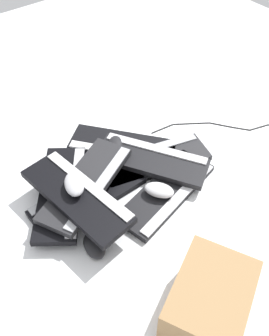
{
  "coord_description": "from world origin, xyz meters",
  "views": [
    {
      "loc": [
        0.64,
        0.84,
        1.1
      ],
      "look_at": [
        0.04,
        0.08,
        0.06
      ],
      "focal_mm": 40.0,
      "sensor_mm": 36.0,
      "label": 1
    }
  ],
  "objects": [
    {
      "name": "ground_plane",
      "position": [
        0.0,
        0.0,
        0.0
      ],
      "size": [
        3.2,
        3.2,
        0.0
      ],
      "primitive_type": "plane",
      "color": "white"
    },
    {
      "name": "keyboard_0",
      "position": [
        0.24,
        0.05,
        0.01
      ],
      "size": [
        0.44,
        0.15,
        0.03
      ],
      "color": "black",
      "rests_on": "ground"
    },
    {
      "name": "keyboard_1",
      "position": [
        -0.0,
        0.22,
        0.01
      ],
      "size": [
        0.46,
        0.24,
        0.03
      ],
      "color": "black",
      "rests_on": "ground"
    },
    {
      "name": "keyboard_2",
      "position": [
        -0.08,
        0.06,
        0.01
      ],
      "size": [
        0.46,
        0.26,
        0.03
      ],
      "color": "#232326",
      "rests_on": "ground"
    },
    {
      "name": "keyboard_3",
      "position": [
        -0.02,
        -0.09,
        0.01
      ],
      "size": [
        0.39,
        0.44,
        0.03
      ],
      "color": "black",
      "rests_on": "ground"
    },
    {
      "name": "keyboard_4",
      "position": [
        0.32,
        -0.01,
        0.04
      ],
      "size": [
        0.38,
        0.44,
        0.03
      ],
      "color": "black",
      "rests_on": "keyboard_0"
    },
    {
      "name": "keyboard_5",
      "position": [
        0.23,
        0.04,
        0.07
      ],
      "size": [
        0.46,
        0.33,
        0.03
      ],
      "color": "#232326",
      "rests_on": "keyboard_4"
    },
    {
      "name": "keyboard_6",
      "position": [
        0.3,
        0.09,
        0.1
      ],
      "size": [
        0.21,
        0.46,
        0.03
      ],
      "color": "black",
      "rests_on": "keyboard_5"
    },
    {
      "name": "keyboard_7",
      "position": [
        -0.05,
        0.07,
        0.04
      ],
      "size": [
        0.35,
        0.45,
        0.03
      ],
      "color": "black",
      "rests_on": "keyboard_2"
    },
    {
      "name": "mouse_0",
      "position": [
        0.04,
        0.21,
        0.05
      ],
      "size": [
        0.12,
        0.13,
        0.04
      ],
      "primitive_type": "ellipsoid",
      "rotation": [
        0.0,
        0.0,
        2.17
      ],
      "color": "silver",
      "rests_on": "keyboard_1"
    },
    {
      "name": "mouse_1",
      "position": [
        0.34,
        0.24,
        0.02
      ],
      "size": [
        0.09,
        0.12,
        0.04
      ],
      "primitive_type": "ellipsoid",
      "rotation": [
        0.0,
        0.0,
        1.36
      ],
      "color": "black",
      "rests_on": "ground"
    },
    {
      "name": "mouse_2",
      "position": [
        0.02,
        -0.08,
        0.05
      ],
      "size": [
        0.12,
        0.13,
        0.04
      ],
      "primitive_type": "ellipsoid",
      "rotation": [
        0.0,
        0.0,
        0.89
      ],
      "color": "black",
      "rests_on": "keyboard_3"
    },
    {
      "name": "mouse_3",
      "position": [
        0.3,
        0.07,
        0.14
      ],
      "size": [
        0.1,
        0.13,
        0.04
      ],
      "primitive_type": "ellipsoid",
      "rotation": [
        0.0,
        0.0,
        4.32
      ],
      "color": "#B7B7BC",
      "rests_on": "keyboard_6"
    },
    {
      "name": "cable_0",
      "position": [
        0.11,
        -0.05,
        0.0
      ],
      "size": [
        0.27,
        0.24,
        0.01
      ],
      "color": "black",
      "rests_on": "ground"
    },
    {
      "name": "cable_1",
      "position": [
        -0.49,
        0.1,
        0.0
      ],
      "size": [
        0.59,
        0.42,
        0.01
      ],
      "color": "black",
      "rests_on": "ground"
    },
    {
      "name": "cardboard_box",
      "position": [
        0.2,
        0.62,
        0.08
      ],
      "size": [
        0.34,
        0.3,
        0.15
      ],
      "primitive_type": "cube",
      "rotation": [
        0.0,
        0.0,
        3.6
      ],
      "color": "#9E774C",
      "rests_on": "ground"
    }
  ]
}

